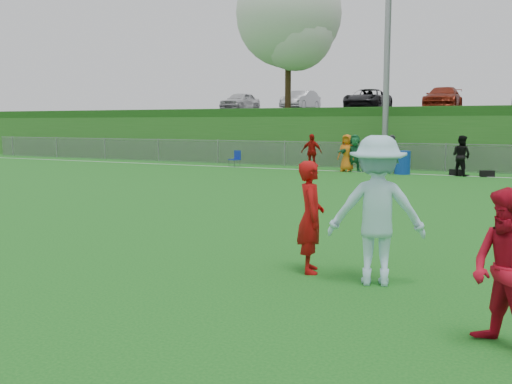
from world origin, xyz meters
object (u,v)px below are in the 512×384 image
Objects in this scene: player_red_left at (311,217)px; recycling_bin at (402,163)px; player_blue at (377,210)px; player_red_center at (508,271)px.

recycling_bin is at bearing -16.84° from player_red_left.
recycling_bin is at bearing -96.99° from player_blue.
player_red_center is at bearing 116.94° from player_blue.
player_blue is at bearing -124.43° from player_red_left.
recycling_bin is at bearing 144.00° from player_red_center.
player_red_left is at bearing -82.28° from recycling_bin.
player_red_left is 3.39m from player_red_center.
player_red_left is 0.81× the size of player_blue.
player_blue is 17.54m from recycling_bin.
recycling_bin is (-3.34, 17.21, -0.53)m from player_blue.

